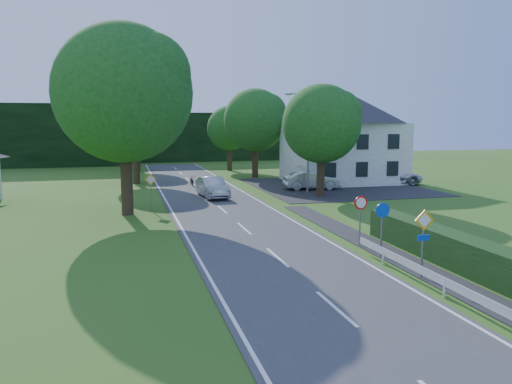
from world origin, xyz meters
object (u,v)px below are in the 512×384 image
object	(u,v)px
streetlight	(307,138)
parked_car_red	(312,179)
motorcycle	(192,180)
parked_car_silver_a	(312,180)
moving_car	(212,187)
parasol	(305,176)
parked_car_silver_b	(392,176)

from	to	relation	value
streetlight	parked_car_red	distance (m)	5.08
streetlight	parked_car_red	xyz separation A→B (m)	(1.71, 3.00, -3.73)
motorcycle	parked_car_silver_a	xyz separation A→B (m)	(9.45, -5.24, 0.32)
moving_car	parked_car_silver_a	xyz separation A→B (m)	(8.92, 2.32, 0.02)
streetlight	parked_car_red	size ratio (longest dim) A/B	1.96
parked_car_red	parasol	xyz separation A→B (m)	(-0.59, 0.18, 0.32)
parked_car_red	parked_car_silver_a	bearing A→B (deg)	154.87
streetlight	moving_car	world-z (taller)	streetlight
motorcycle	parasol	distance (m)	10.17
streetlight	parked_car_silver_a	bearing A→B (deg)	56.29
streetlight	motorcycle	bearing A→B (deg)	139.96
parked_car_silver_a	parked_car_red	bearing A→B (deg)	-17.62
motorcycle	parked_car_silver_b	world-z (taller)	parked_car_silver_b
motorcycle	parked_car_red	world-z (taller)	parked_car_red
streetlight	motorcycle	size ratio (longest dim) A/B	4.59
streetlight	parked_car_silver_b	xyz separation A→B (m)	(9.67, 3.24, -3.66)
parked_car_red	streetlight	bearing A→B (deg)	148.93
motorcycle	parked_car_silver_a	bearing A→B (deg)	-29.38
parked_car_silver_a	parasol	bearing A→B (deg)	7.25
parked_car_red	parked_car_silver_b	size ratio (longest dim) A/B	0.74
parked_car_red	parked_car_silver_a	xyz separation A→B (m)	(-0.56, -1.27, 0.09)
streetlight	motorcycle	distance (m)	11.53
motorcycle	parasol	xyz separation A→B (m)	(9.42, -3.79, 0.55)
motorcycle	parked_car_red	bearing A→B (deg)	-22.00
parked_car_silver_a	streetlight	bearing A→B (deg)	152.47
parked_car_red	parked_car_silver_b	distance (m)	7.96
parked_car_red	motorcycle	bearing A→B (deg)	67.05
moving_car	motorcycle	world-z (taller)	moving_car
parked_car_red	parked_car_silver_b	bearing A→B (deg)	-89.57
streetlight	motorcycle	xyz separation A→B (m)	(-8.29, 6.97, -3.97)
parasol	parked_car_silver_b	bearing A→B (deg)	0.45
moving_car	motorcycle	bearing A→B (deg)	89.20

